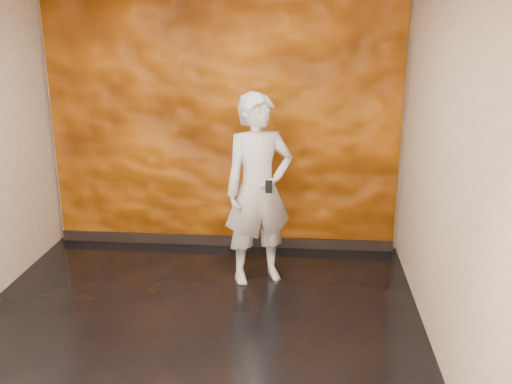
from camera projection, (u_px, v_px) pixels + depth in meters
name	position (u px, v px, depth m)	size (l,w,h in m)	color
room	(186.00, 174.00, 4.47)	(4.02, 4.02, 2.81)	black
feature_wall	(223.00, 129.00, 6.34)	(3.90, 0.06, 2.75)	#CA650C
baseboard	(224.00, 240.00, 6.69)	(3.90, 0.04, 0.12)	black
man	(259.00, 190.00, 5.59)	(0.69, 0.46, 1.90)	#A8AFB7
phone	(269.00, 187.00, 5.32)	(0.07, 0.01, 0.12)	black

